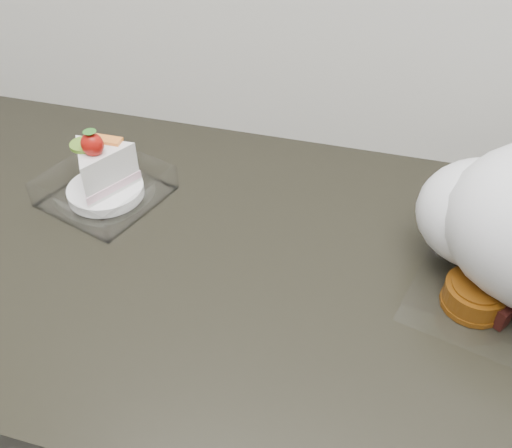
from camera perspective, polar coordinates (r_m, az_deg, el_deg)
The scene contains 3 objects.
counter at distance 1.13m, azimuth 5.03°, elevation -21.06°, with size 2.04×0.64×0.90m.
cake_tray at distance 0.89m, azimuth -15.02°, elevation 4.31°, with size 0.20×0.20×0.12m.
mooncake_wrap at distance 0.76m, azimuth 21.08°, elevation -6.91°, with size 0.19×0.18×0.04m.
Camera 1 is at (0.06, 1.15, 1.44)m, focal length 40.00 mm.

